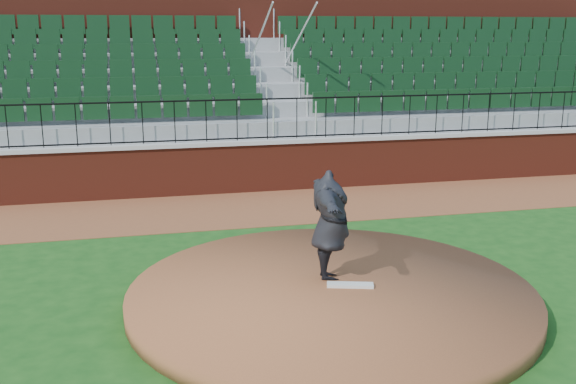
% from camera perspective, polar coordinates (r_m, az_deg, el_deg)
% --- Properties ---
extents(ground, '(90.00, 90.00, 0.00)m').
position_cam_1_polar(ground, '(10.24, 1.93, -9.05)').
color(ground, '#154313').
rests_on(ground, ground).
extents(warning_track, '(34.00, 3.20, 0.01)m').
position_cam_1_polar(warning_track, '(15.24, -3.33, -1.34)').
color(warning_track, brown).
rests_on(warning_track, ground).
extents(field_wall, '(34.00, 0.35, 1.20)m').
position_cam_1_polar(field_wall, '(16.64, -4.31, 2.04)').
color(field_wall, maroon).
rests_on(field_wall, ground).
extents(wall_cap, '(34.00, 0.45, 0.10)m').
position_cam_1_polar(wall_cap, '(16.52, -4.35, 4.25)').
color(wall_cap, '#B7B7B7').
rests_on(wall_cap, field_wall).
extents(wall_railing, '(34.00, 0.05, 1.00)m').
position_cam_1_polar(wall_railing, '(16.44, -4.38, 6.14)').
color(wall_railing, black).
rests_on(wall_railing, wall_cap).
extents(seating_stands, '(34.00, 5.10, 4.60)m').
position_cam_1_polar(seating_stands, '(19.07, -5.68, 8.67)').
color(seating_stands, gray).
rests_on(seating_stands, ground).
extents(concourse_wall, '(34.00, 0.50, 5.50)m').
position_cam_1_polar(concourse_wall, '(21.81, -6.70, 10.46)').
color(concourse_wall, maroon).
rests_on(concourse_wall, ground).
extents(pitchers_mound, '(6.00, 6.00, 0.25)m').
position_cam_1_polar(pitchers_mound, '(10.02, 3.72, -8.82)').
color(pitchers_mound, brown).
rests_on(pitchers_mound, ground).
extents(pitching_rubber, '(0.71, 0.36, 0.05)m').
position_cam_1_polar(pitching_rubber, '(10.03, 5.34, -7.92)').
color(pitching_rubber, silver).
rests_on(pitching_rubber, pitchers_mound).
extents(pitcher, '(0.90, 2.15, 1.69)m').
position_cam_1_polar(pitcher, '(10.07, 3.63, -2.83)').
color(pitcher, black).
rests_on(pitcher, pitchers_mound).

